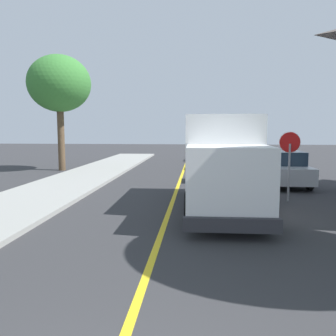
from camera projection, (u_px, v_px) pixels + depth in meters
name	position (u px, v px, depth m)	size (l,w,h in m)	color
centre_line_yellow	(171.00, 207.00, 12.38)	(0.16, 56.00, 0.01)	gold
box_truck	(221.00, 157.00, 12.21)	(2.48, 7.21, 3.20)	white
parked_car_near	(223.00, 167.00, 18.03)	(1.98, 4.47, 1.67)	#B7B7BC
parked_car_mid	(216.00, 158.00, 23.65)	(1.84, 4.42, 1.67)	#2D4793
parked_car_far	(209.00, 152.00, 29.92)	(1.81, 4.41, 1.67)	silver
parked_van_across	(285.00, 169.00, 17.14)	(1.80, 4.40, 1.67)	#B7B7BC
stop_sign	(290.00, 153.00, 13.25)	(0.80, 0.10, 2.65)	gray
street_tree_down_block	(59.00, 84.00, 22.73)	(4.07, 4.07, 7.52)	brown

